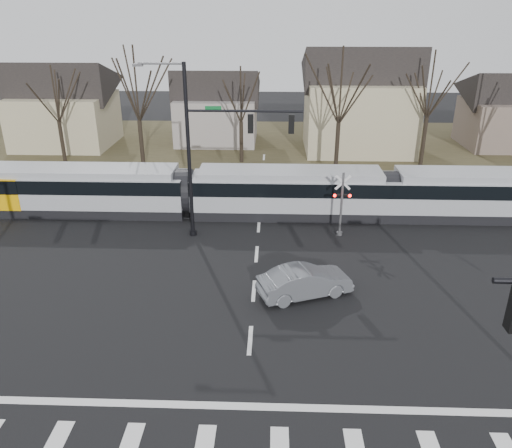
{
  "coord_description": "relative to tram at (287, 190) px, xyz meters",
  "views": [
    {
      "loc": [
        0.86,
        -15.27,
        12.84
      ],
      "look_at": [
        0.0,
        9.0,
        2.3
      ],
      "focal_mm": 35.0,
      "sensor_mm": 36.0,
      "label": 1
    }
  ],
  "objects": [
    {
      "name": "ground",
      "position": [
        -1.79,
        -16.0,
        -1.72
      ],
      "size": [
        140.0,
        140.0,
        0.0
      ],
      "primitive_type": "plane",
      "color": "black"
    },
    {
      "name": "grass_verge",
      "position": [
        -1.79,
        16.0,
        -1.71
      ],
      "size": [
        140.0,
        28.0,
        0.01
      ],
      "primitive_type": "cube",
      "color": "#38331E",
      "rests_on": "ground"
    },
    {
      "name": "stop_line",
      "position": [
        -1.79,
        -17.8,
        -1.71
      ],
      "size": [
        28.0,
        0.35,
        0.01
      ],
      "primitive_type": "cube",
      "color": "silver",
      "rests_on": "ground"
    },
    {
      "name": "lane_dashes",
      "position": [
        -1.79,
        -0.0,
        -1.71
      ],
      "size": [
        0.18,
        30.0,
        0.01
      ],
      "color": "silver",
      "rests_on": "ground"
    },
    {
      "name": "rail_pair",
      "position": [
        -1.79,
        -0.2,
        -1.69
      ],
      "size": [
        90.0,
        1.52,
        0.06
      ],
      "color": "#59595E",
      "rests_on": "ground"
    },
    {
      "name": "tram",
      "position": [
        0.0,
        0.0,
        0.0
      ],
      "size": [
        41.58,
        3.09,
        3.15
      ],
      "color": "gray",
      "rests_on": "ground"
    },
    {
      "name": "sedan",
      "position": [
        0.69,
        -10.31,
        -0.97
      ],
      "size": [
        4.62,
        5.61,
        1.5
      ],
      "primitive_type": "imported",
      "rotation": [
        0.0,
        0.0,
        1.94
      ],
      "color": "#5C5F65",
      "rests_on": "ground"
    },
    {
      "name": "signal_pole_far",
      "position": [
        -4.2,
        -3.5,
        3.98
      ],
      "size": [
        9.28,
        0.44,
        10.2
      ],
      "color": "black",
      "rests_on": "ground"
    },
    {
      "name": "rail_crossing_signal",
      "position": [
        3.21,
        -3.21,
        0.17
      ],
      "size": [
        1.08,
        0.36,
        4.0
      ],
      "color": "#59595B",
      "rests_on": "ground"
    },
    {
      "name": "tree_row",
      "position": [
        0.21,
        10.0,
        3.28
      ],
      "size": [
        59.2,
        7.2,
        10.0
      ],
      "color": "black",
      "rests_on": "ground"
    },
    {
      "name": "house_a",
      "position": [
        -21.79,
        18.0,
        2.75
      ],
      "size": [
        9.72,
        8.64,
        8.6
      ],
      "color": "tan",
      "rests_on": "ground"
    },
    {
      "name": "house_b",
      "position": [
        -6.79,
        20.0,
        2.25
      ],
      "size": [
        8.64,
        7.56,
        7.65
      ],
      "color": "gray",
      "rests_on": "ground"
    },
    {
      "name": "house_c",
      "position": [
        7.21,
        17.0,
        3.51
      ],
      "size": [
        10.8,
        8.64,
        10.1
      ],
      "color": "tan",
      "rests_on": "ground"
    },
    {
      "name": "house_d",
      "position": [
        22.21,
        19.0,
        2.25
      ],
      "size": [
        8.64,
        7.56,
        7.65
      ],
      "color": "brown",
      "rests_on": "ground"
    }
  ]
}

